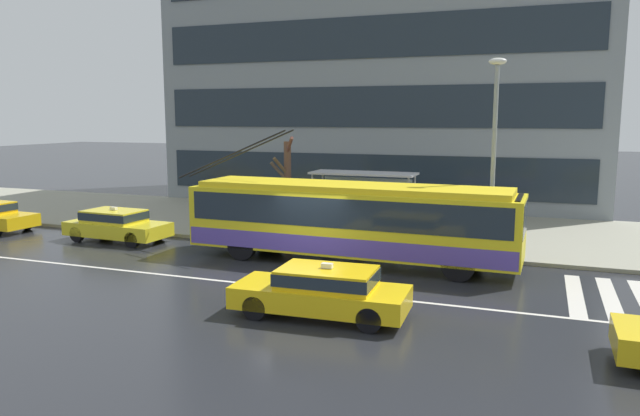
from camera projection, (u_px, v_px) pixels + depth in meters
ground_plane at (296, 277)px, 18.95m from camera, size 160.00×160.00×0.00m
sidewalk_slab at (372, 226)px, 27.38m from camera, size 80.00×10.00×0.14m
crosswalk_stripe_edge_near at (575, 294)px, 17.11m from camera, size 0.44×4.40×0.01m
crosswalk_stripe_inner_a at (610, 298)px, 16.80m from camera, size 0.44×4.40×0.01m
lane_centre_line at (280, 287)px, 17.84m from camera, size 72.00×0.14×0.01m
trolleybus at (351, 219)px, 20.70m from camera, size 12.52×2.79×4.59m
taxi_queued_behind_bus at (116, 224)px, 24.41m from camera, size 4.35×2.00×1.39m
taxi_oncoming_near at (323, 290)px, 15.15m from camera, size 4.50×1.94×1.39m
bus_shelter at (365, 189)px, 24.55m from camera, size 4.27×1.53×2.66m
pedestrian_at_shelter at (433, 203)px, 22.44m from camera, size 1.37×1.37×2.06m
pedestrian_approaching_curb at (325, 201)px, 23.82m from camera, size 1.29×1.29×1.99m
pedestrian_walking_past at (363, 206)px, 22.70m from camera, size 1.27×1.27×1.92m
street_lamp at (494, 141)px, 20.69m from camera, size 0.60×0.32×6.87m
street_tree_bare at (287, 183)px, 25.53m from camera, size 1.33×1.07×4.10m
office_tower_corner_left at (389, 47)px, 36.38m from camera, size 25.03×11.65×18.36m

